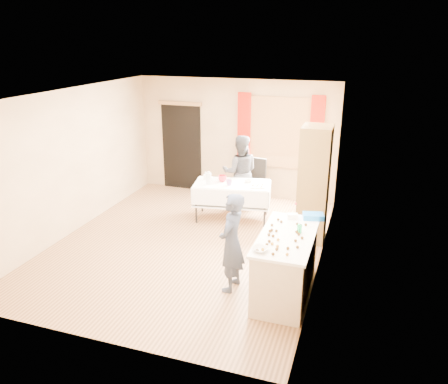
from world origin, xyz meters
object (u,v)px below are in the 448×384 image
(cabinet, at_px, (314,184))
(counter, at_px, (286,265))
(girl, at_px, (232,243))
(woman, at_px, (240,172))
(chair, at_px, (254,190))
(party_table, at_px, (232,198))

(cabinet, relative_size, counter, 1.34)
(girl, relative_size, woman, 0.93)
(girl, bearing_deg, chair, -166.45)
(chair, distance_m, girl, 3.55)
(counter, height_order, party_table, counter)
(party_table, relative_size, girl, 1.10)
(counter, bearing_deg, girl, -171.53)
(chair, bearing_deg, counter, -60.96)
(woman, bearing_deg, counter, 100.68)
(chair, height_order, woman, woman)
(chair, xyz_separation_m, girl, (0.57, -3.48, 0.44))
(counter, bearing_deg, woman, 117.30)
(chair, relative_size, girl, 0.66)
(chair, bearing_deg, cabinet, -37.82)
(party_table, height_order, chair, chair)
(cabinet, xyz_separation_m, girl, (-0.85, -2.04, -0.30))
(girl, bearing_deg, counter, 102.78)
(girl, bearing_deg, party_table, -158.50)
(cabinet, xyz_separation_m, counter, (-0.10, -1.92, -0.57))
(chair, bearing_deg, party_table, -92.53)
(cabinet, distance_m, girl, 2.23)
(party_table, bearing_deg, counter, -66.92)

